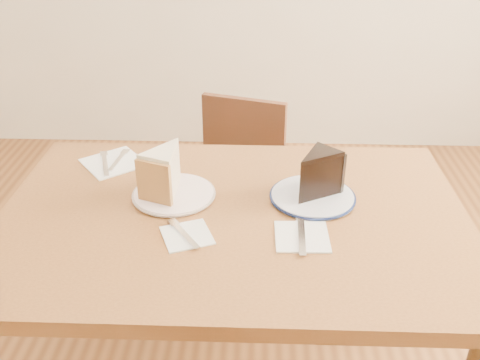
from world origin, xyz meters
name	(u,v)px	position (x,y,z in m)	size (l,w,h in m)	color
table	(233,244)	(0.00, 0.00, 0.65)	(1.20, 0.80, 0.75)	#523016
chair_far	(233,195)	(-0.03, 0.61, 0.44)	(0.48, 0.48, 0.78)	#341A0F
plate_cream	(174,194)	(-0.16, 0.08, 0.76)	(0.21, 0.21, 0.01)	white
plate_navy	(312,197)	(0.21, 0.08, 0.76)	(0.22, 0.22, 0.01)	silver
carrot_cake	(168,171)	(-0.18, 0.09, 0.82)	(0.09, 0.13, 0.11)	beige
chocolate_cake	(315,177)	(0.21, 0.07, 0.82)	(0.09, 0.12, 0.11)	black
napkin_cream	(187,235)	(-0.10, -0.11, 0.75)	(0.11, 0.11, 0.00)	white
napkin_navy	(302,237)	(0.17, -0.10, 0.75)	(0.13, 0.13, 0.00)	white
napkin_spare	(114,163)	(-0.37, 0.26, 0.75)	(0.16, 0.16, 0.00)	white
fork_cream	(184,234)	(-0.11, -0.10, 0.76)	(0.01, 0.14, 0.00)	silver
knife_navy	(302,234)	(0.17, -0.10, 0.76)	(0.02, 0.17, 0.00)	silver
fork_spare	(118,160)	(-0.36, 0.27, 0.76)	(0.01, 0.14, 0.00)	silver
knife_spare	(105,163)	(-0.39, 0.25, 0.76)	(0.01, 0.16, 0.00)	silver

